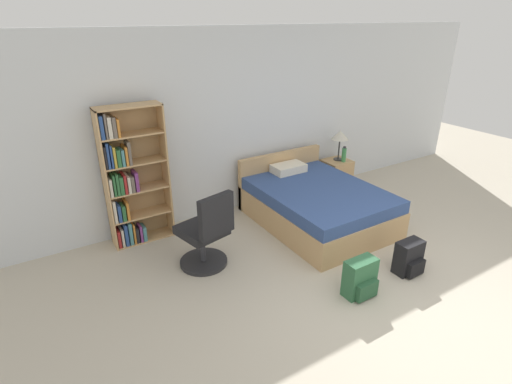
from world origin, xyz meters
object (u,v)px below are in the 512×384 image
object	(u,v)px
office_chair	(207,234)
bookshelf	(129,180)
nightstand	(336,175)
bed	(315,204)
backpack_green	(360,278)
backpack_black	(409,258)
water_bottle	(344,155)
table_lamp	(340,136)

from	to	relation	value
office_chair	bookshelf	bearing A→B (deg)	118.00
nightstand	office_chair	bearing A→B (deg)	-161.68
bed	nightstand	world-z (taller)	bed
office_chair	backpack_green	size ratio (longest dim) A/B	2.33
bookshelf	backpack_black	distance (m)	3.45
backpack_green	bed	bearing A→B (deg)	67.37
water_bottle	backpack_black	xyz separation A→B (m)	(-0.96, -2.15, -0.45)
bed	bookshelf	bearing A→B (deg)	160.85
nightstand	water_bottle	bearing A→B (deg)	-66.43
bookshelf	office_chair	xyz separation A→B (m)	(0.55, -1.03, -0.43)
table_lamp	water_bottle	size ratio (longest dim) A/B	1.93
bookshelf	office_chair	size ratio (longest dim) A/B	1.82
bed	office_chair	bearing A→B (deg)	-172.95
bed	nightstand	xyz separation A→B (m)	(1.04, 0.71, -0.02)
bookshelf	office_chair	distance (m)	1.24
backpack_green	office_chair	bearing A→B (deg)	131.07
bed	backpack_green	size ratio (longest dim) A/B	4.64
table_lamp	backpack_green	world-z (taller)	table_lamp
bookshelf	bed	xyz separation A→B (m)	(2.33, -0.81, -0.58)
nightstand	backpack_green	world-z (taller)	nightstand
bed	nightstand	bearing A→B (deg)	34.47
office_chair	nightstand	size ratio (longest dim) A/B	1.89
nightstand	water_bottle	size ratio (longest dim) A/B	2.00
table_lamp	backpack_black	distance (m)	2.56
bed	water_bottle	size ratio (longest dim) A/B	7.52
bookshelf	table_lamp	bearing A→B (deg)	-1.34
table_lamp	backpack_green	distance (m)	2.92
nightstand	backpack_black	size ratio (longest dim) A/B	1.30
backpack_green	nightstand	bearing A→B (deg)	53.23
table_lamp	bed	bearing A→B (deg)	-145.71
bookshelf	backpack_green	size ratio (longest dim) A/B	4.24
office_chair	table_lamp	world-z (taller)	table_lamp
backpack_green	backpack_black	bearing A→B (deg)	-0.14
water_bottle	table_lamp	bearing A→B (deg)	96.52
office_chair	nightstand	xyz separation A→B (m)	(2.82, 0.93, -0.17)
bed	backpack_black	distance (m)	1.54
office_chair	bed	bearing A→B (deg)	7.05
table_lamp	backpack_green	bearing A→B (deg)	-127.07
bookshelf	water_bottle	bearing A→B (deg)	-3.23
water_bottle	nightstand	bearing A→B (deg)	113.57
bed	backpack_green	bearing A→B (deg)	-112.63
bookshelf	water_bottle	world-z (taller)	bookshelf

